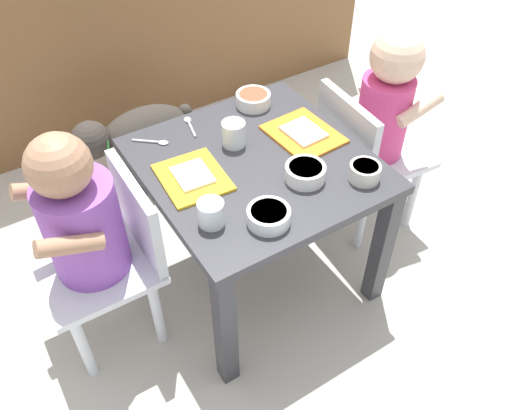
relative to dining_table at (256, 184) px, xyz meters
name	(u,v)px	position (x,y,z in m)	size (l,w,h in m)	color
ground_plane	(256,271)	(0.00, 0.00, -0.37)	(7.00, 7.00, 0.00)	#B2ADA3
dining_table	(256,184)	(0.00, 0.00, 0.00)	(0.56, 0.57, 0.44)	#333338
seated_child_left	(87,224)	(-0.44, 0.04, 0.05)	(0.28, 0.28, 0.67)	silver
seated_child_right	(381,113)	(0.44, 0.01, 0.06)	(0.30, 0.30, 0.68)	silver
dog	(137,136)	(-0.11, 0.59, -0.17)	(0.45, 0.18, 0.31)	#332D28
food_tray_left	(193,177)	(-0.17, 0.03, 0.08)	(0.16, 0.19, 0.02)	gold
food_tray_right	(303,134)	(0.17, 0.03, 0.08)	(0.17, 0.20, 0.02)	orange
water_cup_left	(234,135)	(-0.01, 0.09, 0.11)	(0.06, 0.06, 0.07)	white
water_cup_right	(211,214)	(-0.20, -0.13, 0.10)	(0.06, 0.06, 0.06)	white
cereal_bowl_right_side	(269,216)	(-0.09, -0.20, 0.10)	(0.10, 0.10, 0.04)	white
cereal_bowl_left_side	(305,172)	(0.07, -0.12, 0.10)	(0.10, 0.10, 0.04)	white
veggie_bowl_near	(365,172)	(0.19, -0.20, 0.10)	(0.08, 0.08, 0.04)	silver
veggie_bowl_far	(253,99)	(0.13, 0.22, 0.10)	(0.10, 0.10, 0.04)	white
spoon_by_left_tray	(190,124)	(-0.07, 0.23, 0.08)	(0.03, 0.10, 0.01)	silver
spoon_by_right_tray	(154,142)	(-0.19, 0.21, 0.08)	(0.08, 0.07, 0.01)	silver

